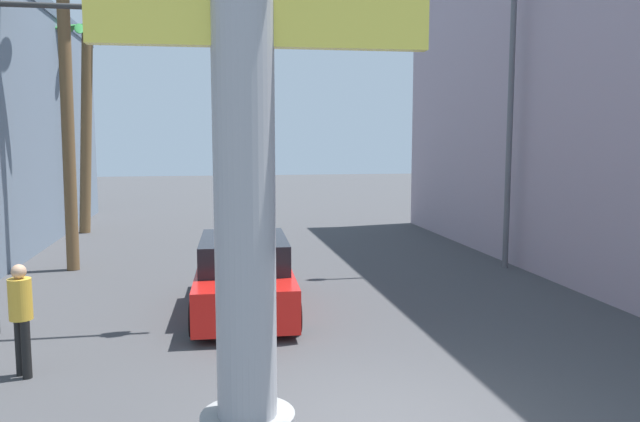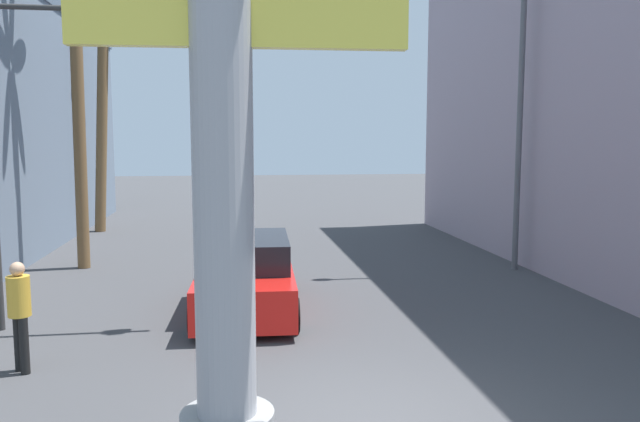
% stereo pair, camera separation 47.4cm
% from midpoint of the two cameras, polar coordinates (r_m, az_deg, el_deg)
% --- Properties ---
extents(ground_plane, '(90.12, 90.12, 0.00)m').
position_cam_midpoint_polar(ground_plane, '(17.85, -3.92, -5.08)').
color(ground_plane, '#424244').
extents(street_lamp, '(2.86, 0.28, 7.80)m').
position_cam_midpoint_polar(street_lamp, '(17.86, 15.06, 9.92)').
color(street_lamp, '#59595E').
rests_on(street_lamp, ground).
extents(traffic_light_mast, '(5.24, 0.32, 6.09)m').
position_cam_midpoint_polar(traffic_light_mast, '(12.51, -22.52, 9.21)').
color(traffic_light_mast, '#333333').
rests_on(traffic_light_mast, ground).
extents(car_lead, '(2.22, 4.83, 1.56)m').
position_cam_midpoint_polar(car_lead, '(13.35, -7.98, -5.90)').
color(car_lead, black).
rests_on(car_lead, ground).
extents(palm_tree_far_left, '(2.42, 2.44, 8.01)m').
position_cam_midpoint_polar(palm_tree_far_left, '(25.76, -21.19, 8.32)').
color(palm_tree_far_left, brown).
rests_on(palm_tree_far_left, ground).
extents(palm_tree_mid_left, '(2.68, 2.67, 9.37)m').
position_cam_midpoint_polar(palm_tree_mid_left, '(18.70, -23.13, 12.97)').
color(palm_tree_mid_left, brown).
rests_on(palm_tree_mid_left, ground).
extents(pedestrian_curb_left, '(0.48, 0.48, 1.75)m').
position_cam_midpoint_polar(pedestrian_curb_left, '(10.65, -26.84, -8.19)').
color(pedestrian_curb_left, black).
rests_on(pedestrian_curb_left, ground).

